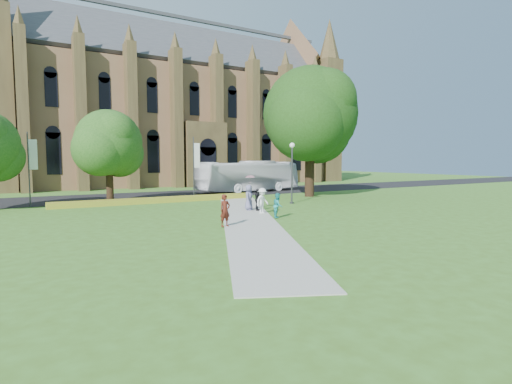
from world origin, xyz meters
TOP-DOWN VIEW (x-y plane):
  - ground at (0.00, 0.00)m, footprint 160.00×160.00m
  - road at (0.00, 20.00)m, footprint 160.00×10.00m
  - footpath at (0.00, 1.00)m, footprint 15.58×28.54m
  - flower_hedge at (-2.00, 13.20)m, footprint 18.00×1.40m
  - cathedral at (10.00, 39.73)m, footprint 52.60×18.25m
  - streetlamp at (7.50, 6.50)m, footprint 0.44×0.44m
  - large_tree at (13.00, 11.00)m, footprint 9.60×9.60m
  - street_tree_1 at (-6.00, 14.50)m, footprint 5.60×5.60m
  - banner_pole_0 at (2.11, 15.20)m, footprint 0.70×0.10m
  - banner_pole_1 at (-11.89, 15.20)m, footprint 0.70×0.10m
  - tour_coach at (10.49, 19.21)m, footprint 13.29×4.51m
  - pedestrian_0 at (-2.81, -1.34)m, footprint 0.72×0.53m
  - pedestrian_1 at (1.63, -0.07)m, footprint 0.97×0.99m
  - pedestrian_2 at (1.89, 2.26)m, footprint 1.29×0.98m
  - pedestrian_3 at (2.36, 3.71)m, footprint 0.96×0.94m
  - pedestrian_4 at (1.94, 4.28)m, footprint 1.06×1.08m
  - parasol at (2.12, 4.38)m, footprint 0.78×0.78m

SIDE VIEW (x-z plane):
  - ground at x=0.00m, z-range 0.00..0.00m
  - road at x=0.00m, z-range 0.00..0.02m
  - footpath at x=0.00m, z-range 0.00..0.04m
  - flower_hedge at x=-2.00m, z-range 0.00..0.45m
  - pedestrian_1 at x=1.63m, z-range 0.04..1.65m
  - pedestrian_3 at x=2.36m, z-range 0.04..1.66m
  - pedestrian_2 at x=1.89m, z-range 0.04..1.81m
  - pedestrian_0 at x=-2.81m, z-range 0.04..1.86m
  - pedestrian_4 at x=1.94m, z-range 0.04..1.92m
  - tour_coach at x=10.49m, z-range 0.02..3.65m
  - parasol at x=2.12m, z-range 1.92..2.55m
  - streetlamp at x=7.50m, z-range 0.68..5.92m
  - banner_pole_0 at x=2.11m, z-range 0.39..6.39m
  - banner_pole_1 at x=-11.89m, z-range 0.39..6.39m
  - street_tree_1 at x=-6.00m, z-range 1.20..9.25m
  - large_tree at x=13.00m, z-range 1.77..14.97m
  - cathedral at x=10.00m, z-range -1.02..26.98m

